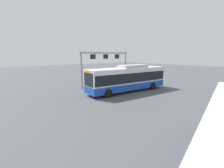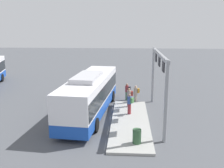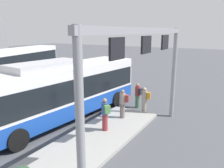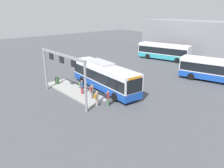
{
  "view_description": "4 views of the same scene",
  "coord_description": "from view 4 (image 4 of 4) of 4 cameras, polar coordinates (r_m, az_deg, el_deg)",
  "views": [
    {
      "loc": [
        14.86,
        14.5,
        4.76
      ],
      "look_at": [
        2.27,
        -0.51,
        1.17
      ],
      "focal_mm": 25.59,
      "sensor_mm": 36.0,
      "label": 1
    },
    {
      "loc": [
        -19.95,
        -3.03,
        7.23
      ],
      "look_at": [
        3.54,
        -1.54,
        1.75
      ],
      "focal_mm": 41.14,
      "sensor_mm": 36.0,
      "label": 2
    },
    {
      "loc": [
        -9.09,
        -8.89,
        5.04
      ],
      "look_at": [
        3.72,
        -1.23,
        1.52
      ],
      "focal_mm": 36.2,
      "sensor_mm": 36.0,
      "label": 3
    },
    {
      "loc": [
        20.07,
        -16.4,
        9.61
      ],
      "look_at": [
        2.03,
        -0.49,
        1.34
      ],
      "focal_mm": 35.04,
      "sensor_mm": 36.0,
      "label": 4
    }
  ],
  "objects": [
    {
      "name": "person_boarding",
      "position": [
        22.65,
        -4.03,
        -3.7
      ],
      "size": [
        0.38,
        0.56,
        1.67
      ],
      "rotation": [
        0.0,
        0.0,
        1.7
      ],
      "color": "gray",
      "rests_on": "ground"
    },
    {
      "name": "person_waiting_far",
      "position": [
        25.68,
        -7.91,
        -0.67
      ],
      "size": [
        0.54,
        0.61,
        1.67
      ],
      "rotation": [
        0.0,
        0.0,
        1.02
      ],
      "color": "maroon",
      "rests_on": "platform_curb"
    },
    {
      "name": "bus_background_left",
      "position": [
        33.28,
        26.46,
        3.36
      ],
      "size": [
        10.86,
        4.91,
        3.1
      ],
      "rotation": [
        0.0,
        0.0,
        3.38
      ],
      "color": "#1947AD",
      "rests_on": "ground"
    },
    {
      "name": "station_building",
      "position": [
        49.45,
        23.91,
        10.47
      ],
      "size": [
        28.7,
        8.0,
        7.3
      ],
      "primitive_type": "cube",
      "color": "gray",
      "rests_on": "ground"
    },
    {
      "name": "trash_bin",
      "position": [
        29.94,
        -14.13,
        0.9
      ],
      "size": [
        0.52,
        0.52,
        0.9
      ],
      "primitive_type": "cylinder",
      "color": "#2D5133",
      "rests_on": "platform_curb"
    },
    {
      "name": "platform_sign_gantry",
      "position": [
        24.09,
        -12.88,
        4.4
      ],
      "size": [
        9.0,
        0.24,
        5.2
      ],
      "color": "gray",
      "rests_on": "ground"
    },
    {
      "name": "bus_main",
      "position": [
        27.07,
        -2.08,
        2.23
      ],
      "size": [
        11.54,
        3.59,
        3.46
      ],
      "rotation": [
        0.0,
        0.0,
        -0.1
      ],
      "color": "#1947AD",
      "rests_on": "ground"
    },
    {
      "name": "person_waiting_near",
      "position": [
        22.56,
        -1.15,
        -3.75
      ],
      "size": [
        0.44,
        0.58,
        1.67
      ],
      "rotation": [
        0.0,
        0.0,
        1.29
      ],
      "color": "#476B4C",
      "rests_on": "ground"
    },
    {
      "name": "platform_curb",
      "position": [
        27.2,
        -9.68,
        -1.8
      ],
      "size": [
        10.0,
        2.8,
        0.16
      ],
      "primitive_type": "cube",
      "color": "#9E9E99",
      "rests_on": "ground"
    },
    {
      "name": "person_waiting_mid",
      "position": [
        24.19,
        -5.26,
        -1.82
      ],
      "size": [
        0.45,
        0.59,
        1.67
      ],
      "rotation": [
        0.0,
        0.0,
        1.87
      ],
      "color": "slate",
      "rests_on": "platform_curb"
    },
    {
      "name": "ground_plane",
      "position": [
        27.64,
        -2.03,
        -1.37
      ],
      "size": [
        120.0,
        120.0,
        0.0
      ],
      "primitive_type": "plane",
      "color": "#4C4F54"
    },
    {
      "name": "bus_background_right",
      "position": [
        44.85,
        13.4,
        8.42
      ],
      "size": [
        10.42,
        4.61,
        3.1
      ],
      "rotation": [
        0.0,
        0.0,
        0.22
      ],
      "color": "teal",
      "rests_on": "ground"
    }
  ]
}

